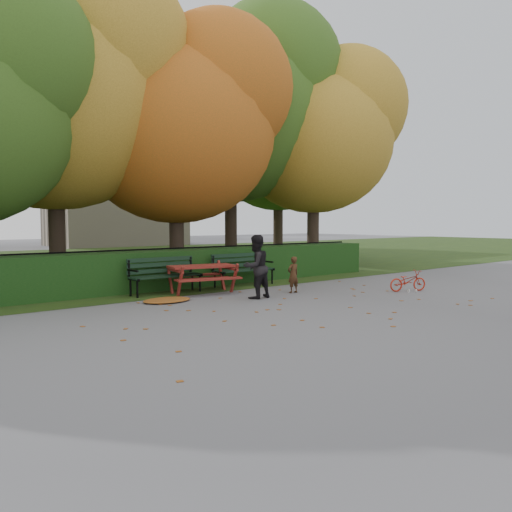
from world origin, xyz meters
TOP-DOWN VIEW (x-y plane):
  - ground at (0.00, 0.00)m, footprint 90.00×90.00m
  - grass_strip at (0.00, 14.00)m, footprint 90.00×90.00m
  - building_right at (8.00, 28.00)m, footprint 9.00×6.00m
  - hedge at (0.00, 4.50)m, footprint 13.00×0.90m
  - iron_fence at (0.00, 5.30)m, footprint 14.00×0.04m
  - tree_b at (-2.44, 6.75)m, footprint 6.72×6.40m
  - tree_c at (0.83, 5.96)m, footprint 6.30×6.00m
  - tree_d at (3.88, 7.23)m, footprint 7.14×6.80m
  - tree_e at (6.52, 5.77)m, footprint 6.09×5.80m
  - tree_g at (8.33, 9.76)m, footprint 6.30×6.00m
  - bench_left at (-1.30, 3.70)m, footprint 1.80×0.57m
  - bench_right at (1.10, 3.70)m, footprint 1.80×0.57m
  - picnic_table at (-0.53, 3.20)m, footprint 1.83×1.59m
  - leaf_pile at (-1.88, 2.53)m, footprint 1.27×1.05m
  - leaf_scatter at (0.00, 0.30)m, footprint 9.00×5.70m
  - child at (1.23, 1.79)m, footprint 0.33×0.22m
  - adult at (-0.05, 1.67)m, footprint 0.76×0.62m
  - bicycle at (3.66, 0.16)m, footprint 1.06×0.71m

SIDE VIEW (x-z plane):
  - ground at x=0.00m, z-range 0.00..0.00m
  - grass_strip at x=0.00m, z-range 0.01..0.01m
  - leaf_scatter at x=0.00m, z-range 0.00..0.01m
  - leaf_pile at x=-1.88m, z-range 0.00..0.08m
  - bicycle at x=3.66m, z-range 0.00..0.53m
  - child at x=1.23m, z-range 0.00..0.90m
  - hedge at x=0.00m, z-range 0.00..1.00m
  - bench_left at x=-1.30m, z-range 0.08..0.96m
  - bench_right at x=1.10m, z-range 0.08..0.96m
  - picnic_table at x=-0.53m, z-range 0.14..0.92m
  - iron_fence at x=0.00m, z-range 0.03..1.05m
  - adult at x=-0.05m, z-range 0.00..1.46m
  - tree_c at x=0.83m, z-range 0.82..8.82m
  - tree_e at x=6.52m, z-range 1.01..9.16m
  - tree_g at x=8.33m, z-range 1.10..9.65m
  - tree_b at x=-2.44m, z-range 1.01..9.80m
  - tree_d at x=3.88m, z-range 1.19..10.77m
  - building_right at x=8.00m, z-range 0.00..12.00m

